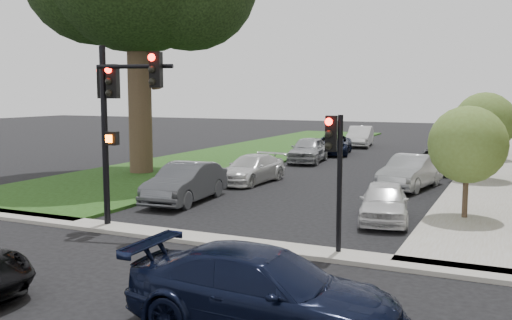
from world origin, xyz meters
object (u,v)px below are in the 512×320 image
at_px(traffic_signal_secondary, 335,158).
at_px(car_parked_2, 437,160).
at_px(traffic_signal_main, 116,103).
at_px(car_parked_1, 411,172).
at_px(car_parked_0, 384,202).
at_px(car_parked_5, 186,183).
at_px(car_parked_8, 333,145).
at_px(car_parked_6, 251,169).
at_px(small_tree_b, 484,122).
at_px(small_tree_a, 467,145).
at_px(car_parked_7, 308,150).
at_px(car_cross_far, 264,291).
at_px(car_parked_9, 360,136).
at_px(car_parked_4, 451,144).
at_px(small_tree_c, 493,118).

relative_size(traffic_signal_secondary, car_parked_2, 0.77).
distance_m(traffic_signal_main, car_parked_1, 13.56).
height_order(car_parked_0, car_parked_5, car_parked_5).
xyz_separation_m(car_parked_5, car_parked_8, (0.05, 18.70, -0.08)).
height_order(traffic_signal_secondary, car_parked_1, traffic_signal_secondary).
bearing_deg(car_parked_6, small_tree_b, 31.09).
relative_size(traffic_signal_main, car_parked_2, 1.19).
relative_size(small_tree_a, traffic_signal_secondary, 1.04).
relative_size(traffic_signal_secondary, car_parked_1, 0.81).
bearing_deg(car_parked_7, car_parked_0, -68.21).
distance_m(car_cross_far, car_parked_0, 9.51).
bearing_deg(small_tree_a, car_parked_2, 101.59).
bearing_deg(car_parked_1, car_parked_9, 120.84).
relative_size(car_parked_2, car_parked_8, 0.97).
bearing_deg(small_tree_b, traffic_signal_main, -122.98).
xyz_separation_m(small_tree_a, car_parked_4, (-2.65, 20.90, -1.77)).
relative_size(small_tree_a, car_parked_6, 0.85).
height_order(traffic_signal_secondary, car_parked_5, traffic_signal_secondary).
height_order(small_tree_c, car_cross_far, small_tree_c).
distance_m(car_cross_far, car_parked_4, 31.61).
xyz_separation_m(small_tree_a, car_cross_far, (-2.40, -10.71, -1.77)).
bearing_deg(car_cross_far, car_parked_0, -0.90).
height_order(car_parked_6, car_parked_9, car_parked_9).
distance_m(traffic_signal_secondary, car_parked_1, 11.46).
relative_size(traffic_signal_main, traffic_signal_secondary, 1.54).
xyz_separation_m(car_parked_1, car_parked_9, (-7.01, 18.34, 0.05)).
bearing_deg(car_parked_1, car_parked_0, -77.27).
height_order(small_tree_a, car_parked_0, small_tree_a).
xyz_separation_m(traffic_signal_secondary, car_parked_9, (-7.03, 29.67, -1.74)).
bearing_deg(car_parked_9, traffic_signal_secondary, -84.91).
relative_size(car_parked_5, car_parked_9, 0.95).
bearing_deg(car_parked_4, car_parked_9, 157.64).
relative_size(car_cross_far, car_parked_9, 1.05).
height_order(small_tree_a, car_parked_9, small_tree_a).
height_order(car_parked_2, car_parked_4, car_parked_4).
height_order(small_tree_a, car_parked_7, small_tree_a).
distance_m(car_cross_far, car_parked_6, 16.65).
height_order(small_tree_c, car_parked_1, small_tree_c).
bearing_deg(car_parked_8, car_parked_5, -101.29).
distance_m(car_cross_far, car_parked_2, 22.34).
bearing_deg(car_parked_5, car_parked_4, 66.74).
bearing_deg(car_parked_9, car_parked_2, -67.58).
bearing_deg(small_tree_a, car_parked_6, 156.47).
height_order(traffic_signal_main, car_parked_0, traffic_signal_main).
bearing_deg(traffic_signal_main, small_tree_c, 68.00).
height_order(small_tree_a, car_parked_8, small_tree_a).
bearing_deg(small_tree_a, traffic_signal_main, -149.57).
bearing_deg(small_tree_c, car_cross_far, -94.77).
height_order(small_tree_b, car_cross_far, small_tree_b).
bearing_deg(car_parked_1, car_parked_8, 131.10).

